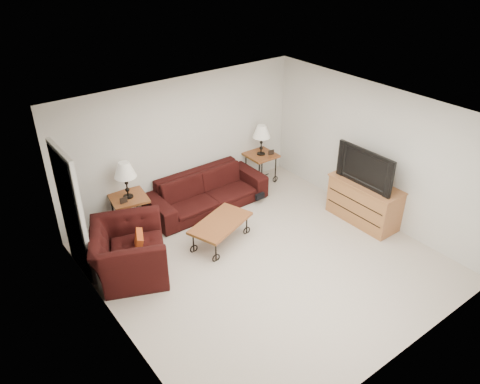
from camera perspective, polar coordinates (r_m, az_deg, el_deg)
name	(u,v)px	position (r m, az deg, el deg)	size (l,w,h in m)	color
ground	(266,262)	(7.76, 3.15, -8.49)	(5.00, 5.00, 0.00)	#C1B3A5
wall_back	(182,143)	(8.88, -7.06, 6.02)	(5.00, 0.02, 2.50)	silver
wall_front	(409,284)	(5.75, 19.98, -10.57)	(5.00, 0.02, 2.50)	silver
wall_left	(112,258)	(6.00, -15.34, -7.78)	(0.02, 5.00, 2.50)	silver
wall_right	(375,154)	(8.72, 16.15, 4.54)	(0.02, 5.00, 2.50)	silver
ceiling	(271,118)	(6.51, 3.76, 9.04)	(5.00, 5.00, 0.00)	white
doorway	(71,215)	(7.46, -19.96, -2.67)	(0.08, 0.94, 2.04)	black
sofa	(207,191)	(9.01, -4.08, 0.09)	(2.36, 0.92, 0.69)	black
side_table_left	(131,213)	(8.56, -13.24, -2.53)	(0.62, 0.62, 0.67)	brown
side_table_right	(261,168)	(9.93, 2.54, 2.97)	(0.59, 0.59, 0.64)	brown
lamp_left	(126,180)	(8.23, -13.77, 1.43)	(0.38, 0.38, 0.67)	black
lamp_right	(261,140)	(9.65, 2.63, 6.38)	(0.36, 0.36, 0.64)	black
photo_frame_left	(124,200)	(8.19, -14.04, -1.00)	(0.13, 0.02, 0.11)	black
photo_frame_right	(271,152)	(9.75, 3.84, 4.86)	(0.13, 0.02, 0.11)	black
coffee_table	(221,232)	(8.06, -2.36, -4.92)	(1.12, 0.61, 0.42)	brown
armchair	(129,252)	(7.48, -13.43, -7.10)	(1.26, 1.10, 0.82)	black
throw_pillow	(138,244)	(7.43, -12.32, -6.21)	(0.37, 0.10, 0.37)	#C04518
tv_stand	(364,202)	(8.84, 14.93, -1.18)	(0.55, 1.32, 0.79)	#A45E3D
television	(369,166)	(8.48, 15.49, 3.04)	(1.18, 0.16, 0.68)	black
backpack	(257,193)	(9.24, 2.04, -0.08)	(0.30, 0.23, 0.39)	black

